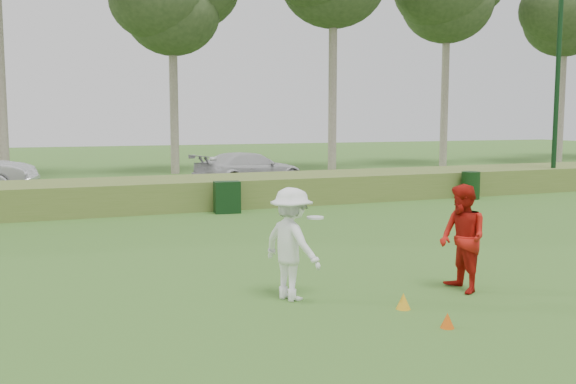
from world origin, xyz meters
name	(u,v)px	position (x,y,z in m)	size (l,w,h in m)	color
ground	(386,304)	(0.00, 0.00, 0.00)	(120.00, 120.00, 0.00)	#326321
reed_strip	(196,192)	(0.00, 12.00, 0.45)	(80.00, 3.00, 0.90)	#546C2B
park_road	(165,189)	(0.00, 17.00, 0.03)	(80.00, 6.00, 0.06)	#2D2D2D
lamp_post	(559,45)	(14.00, 11.00, 5.59)	(0.70, 0.70, 8.18)	black
tree_4	(172,3)	(2.00, 24.50, 8.59)	(6.24, 6.24, 11.50)	gray
tree_7	(566,12)	(26.00, 22.80, 9.34)	(6.50, 6.50, 12.50)	gray
player_white	(292,244)	(-1.22, 0.81, 0.88)	(1.04, 1.29, 1.76)	white
player_red	(463,238)	(1.52, 0.19, 0.88)	(0.86, 0.67, 1.76)	#B3160F
cone_orange	(447,320)	(0.20, -1.27, 0.10)	(0.19, 0.19, 0.21)	#D7520B
cone_yellow	(403,301)	(0.11, -0.30, 0.12)	(0.22, 0.22, 0.24)	orange
utility_cabinet	(227,197)	(0.48, 10.08, 0.48)	(0.76, 0.48, 0.95)	black
trash_bin	(471,185)	(9.39, 10.11, 0.48)	(0.64, 0.64, 0.97)	black
car_right	(250,169)	(3.40, 16.64, 0.75)	(1.94, 4.78, 1.39)	silver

